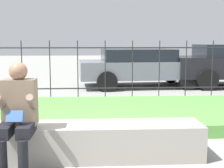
% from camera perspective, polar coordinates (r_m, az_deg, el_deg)
% --- Properties ---
extents(ground_plane, '(60.00, 60.00, 0.00)m').
position_cam_1_polar(ground_plane, '(4.10, -4.06, -13.41)').
color(ground_plane, gray).
extents(stone_bench, '(3.17, 0.54, 0.45)m').
position_cam_1_polar(stone_bench, '(4.04, -6.42, -10.77)').
color(stone_bench, gray).
rests_on(stone_bench, ground_plane).
extents(person_seated_reader, '(0.42, 0.73, 1.25)m').
position_cam_1_polar(person_seated_reader, '(3.72, -16.83, -5.01)').
color(person_seated_reader, black).
rests_on(person_seated_reader, ground_plane).
extents(grass_berm, '(10.30, 2.65, 0.21)m').
position_cam_1_polar(grass_berm, '(6.01, -3.84, -5.50)').
color(grass_berm, '#569342').
rests_on(grass_berm, ground_plane).
extents(iron_fence, '(8.30, 0.03, 1.51)m').
position_cam_1_polar(iron_fence, '(7.89, -3.76, 2.75)').
color(iron_fence, '#232326').
rests_on(iron_fence, ground_plane).
extents(car_parked_center, '(4.22, 2.23, 1.24)m').
position_cam_1_polar(car_parked_center, '(10.32, 5.34, 3.27)').
color(car_parked_center, slate).
rests_on(car_parked_center, ground_plane).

